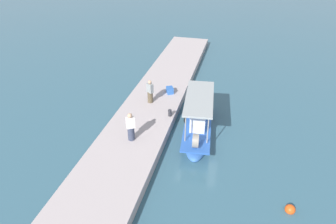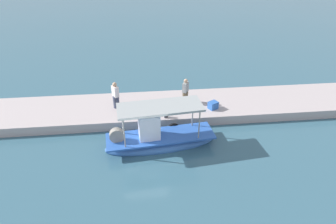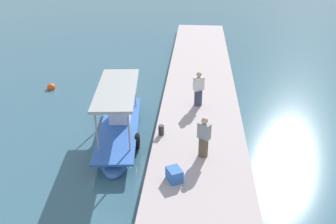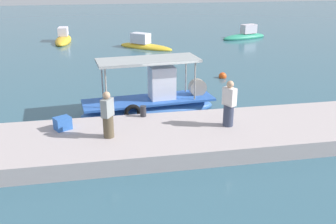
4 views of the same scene
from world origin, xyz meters
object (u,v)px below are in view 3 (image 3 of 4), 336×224
(mooring_bollard, at_px, (161,130))
(fisherman_near_bollard, at_px, (198,90))
(main_fishing_boat, at_px, (120,128))
(fisherman_by_crate, at_px, (204,139))
(marker_buoy, at_px, (51,87))
(cargo_crate, at_px, (174,175))

(mooring_bollard, bearing_deg, fisherman_near_bollard, -26.94)
(main_fishing_boat, xyz_separation_m, fisherman_by_crate, (-2.05, -3.73, 0.89))
(main_fishing_boat, height_order, fisherman_near_bollard, main_fishing_boat)
(fisherman_by_crate, bearing_deg, main_fishing_boat, 61.16)
(fisherman_near_bollard, bearing_deg, marker_buoy, 72.80)
(fisherman_by_crate, bearing_deg, fisherman_near_bollard, 2.97)
(main_fishing_boat, relative_size, mooring_bollard, 14.30)
(marker_buoy, bearing_deg, fisherman_near_bollard, -107.20)
(fisherman_by_crate, relative_size, cargo_crate, 2.95)
(mooring_bollard, height_order, marker_buoy, mooring_bollard)
(main_fishing_boat, relative_size, fisherman_near_bollard, 3.57)
(fisherman_near_bollard, relative_size, marker_buoy, 3.69)
(main_fishing_boat, bearing_deg, cargo_crate, -143.78)
(main_fishing_boat, xyz_separation_m, mooring_bollard, (-0.60, -1.94, 0.34))
(fisherman_near_bollard, bearing_deg, main_fishing_boat, 125.01)
(main_fishing_boat, bearing_deg, mooring_bollard, -107.17)
(main_fishing_boat, distance_m, mooring_bollard, 2.06)
(main_fishing_boat, relative_size, marker_buoy, 13.19)
(fisherman_by_crate, bearing_deg, cargo_crate, 148.36)
(mooring_bollard, relative_size, marker_buoy, 0.92)
(mooring_bollard, height_order, cargo_crate, cargo_crate)
(fisherman_near_bollard, height_order, fisherman_by_crate, fisherman_near_bollard)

